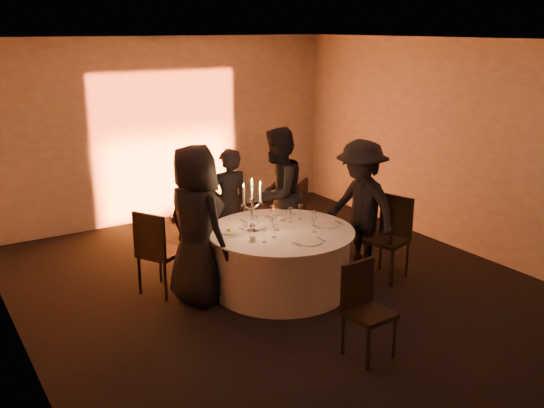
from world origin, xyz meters
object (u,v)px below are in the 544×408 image
chair_back_left (226,222)px  candelabra (252,213)px  guest_right (361,208)px  chair_left (157,248)px  chair_right (391,232)px  coffee_cup (253,239)px  guest_back_right (277,194)px  guest_back_left (229,206)px  banquet_table (281,260)px  chair_back_right (294,210)px  guest_left (196,225)px  chair_front (364,304)px

chair_back_left → candelabra: (-0.27, -1.20, 0.49)m
guest_right → chair_left: bearing=-112.3°
chair_right → candelabra: size_ratio=1.57×
chair_right → chair_left: bearing=-128.5°
coffee_cup → guest_back_right: bearing=46.5°
guest_back_left → candelabra: bearing=80.3°
chair_back_left → guest_right: size_ratio=0.51×
guest_back_right → banquet_table: bearing=29.3°
chair_back_right → chair_right: (0.44, -1.57, 0.03)m
chair_right → candelabra: candelabra is taller
guest_right → coffee_cup: size_ratio=16.19×
coffee_cup → chair_back_right: bearing=41.9°
chair_right → guest_right: guest_right is taller
banquet_table → guest_left: bearing=167.1°
chair_front → chair_left: bearing=112.6°
chair_left → guest_left: guest_left is taller
guest_back_right → guest_right: size_ratio=1.04×
chair_right → guest_back_left: (-1.51, 1.59, 0.19)m
banquet_table → guest_back_left: (-0.08, 1.19, 0.41)m
coffee_cup → chair_back_left: bearing=73.8°
banquet_table → chair_front: (-0.14, -1.73, 0.15)m
guest_left → coffee_cup: 0.67m
banquet_table → guest_right: size_ratio=1.01×
chair_left → chair_back_right: (2.34, 0.51, -0.03)m
chair_left → coffee_cup: size_ratio=9.59×
guest_left → candelabra: (0.68, -0.11, 0.06)m
chair_left → guest_back_right: size_ratio=0.57×
chair_right → guest_back_left: 2.20m
chair_left → guest_right: 2.63m
guest_back_right → guest_back_left: bearing=-53.2°
guest_back_right → chair_back_left: bearing=-63.8°
guest_back_left → guest_right: size_ratio=0.89×
chair_back_left → guest_back_right: 0.83m
guest_left → chair_right: bearing=-117.4°
chair_left → chair_back_left: bearing=-91.9°
chair_right → chair_front: (-1.57, -1.33, -0.07)m
banquet_table → chair_back_left: chair_back_left is taller
chair_left → chair_right: 2.97m
guest_back_left → chair_right: bearing=137.2°
chair_left → chair_front: chair_left is taller
banquet_table → coffee_cup: size_ratio=16.36×
guest_left → banquet_table: bearing=-115.9°
chair_left → guest_back_right: (1.89, 0.27, 0.33)m
guest_back_left → coffee_cup: (-0.41, -1.34, 0.01)m
chair_back_left → chair_front: (-0.08, -3.05, 0.02)m
chair_back_left → chair_front: bearing=90.7°
guest_back_left → guest_back_right: bearing=160.8°
banquet_table → chair_left: 1.51m
chair_left → chair_back_right: size_ratio=1.05×
guest_back_left → guest_right: bearing=137.3°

